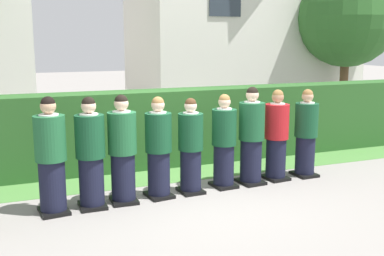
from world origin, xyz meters
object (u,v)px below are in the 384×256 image
student_front_row_1 (91,156)px  student_front_row_4 (191,148)px  student_front_row_0 (51,158)px  student_front_row_2 (123,152)px  student_front_row_6 (251,138)px  student_front_row_5 (224,143)px  student_in_red_blazer (276,137)px  student_front_row_3 (158,150)px  student_front_row_8 (306,135)px

student_front_row_1 → student_front_row_4: (1.60, 0.10, -0.05)m
student_front_row_0 → student_front_row_2: (1.04, 0.08, -0.01)m
student_front_row_2 → student_front_row_6: bearing=3.2°
student_front_row_2 → student_front_row_5: size_ratio=1.05×
student_in_red_blazer → student_front_row_3: bearing=-176.1°
student_front_row_4 → student_front_row_8: bearing=2.9°
student_front_row_4 → student_front_row_5: student_front_row_5 is taller
student_in_red_blazer → student_front_row_8: bearing=-1.2°
student_front_row_0 → student_front_row_8: size_ratio=1.06×
student_front_row_1 → student_front_row_8: (3.86, 0.22, -0.03)m
student_front_row_2 → student_front_row_8: 3.38m
student_front_row_1 → student_in_red_blazer: 3.27m
student_front_row_0 → student_front_row_2: 1.04m
student_front_row_3 → student_front_row_6: 1.68m
student_front_row_4 → student_in_red_blazer: student_in_red_blazer is taller
student_front_row_6 → student_front_row_8: size_ratio=1.05×
student_front_row_3 → student_front_row_1: bearing=-175.7°
student_front_row_0 → student_front_row_3: size_ratio=1.06×
student_front_row_5 → student_in_red_blazer: (1.04, 0.06, 0.01)m
student_front_row_3 → student_front_row_5: student_front_row_3 is taller
student_front_row_2 → student_front_row_6: 2.25m
student_front_row_1 → student_front_row_4: 1.60m
student_front_row_2 → student_front_row_5: bearing=4.0°
student_front_row_5 → student_in_red_blazer: 1.04m
student_front_row_0 → student_front_row_1: (0.55, 0.03, -0.02)m
student_front_row_5 → student_front_row_8: student_front_row_8 is taller
student_front_row_1 → student_front_row_2: (0.48, 0.05, 0.00)m
student_front_row_1 → student_front_row_3: bearing=4.3°
student_front_row_0 → student_front_row_8: 4.42m
student_in_red_blazer → student_front_row_1: bearing=-176.0°
student_front_row_4 → student_in_red_blazer: 1.67m
student_front_row_3 → student_in_red_blazer: (2.21, 0.15, 0.00)m
student_front_row_0 → student_front_row_2: bearing=4.5°
student_front_row_4 → student_front_row_5: size_ratio=0.98×
student_front_row_4 → student_in_red_blazer: (1.66, 0.13, 0.03)m
student_front_row_1 → student_front_row_5: size_ratio=1.05×
student_front_row_2 → student_in_red_blazer: (2.78, 0.18, -0.03)m
student_front_row_3 → student_front_row_5: 1.17m
student_front_row_1 → student_front_row_8: bearing=3.2°
student_front_row_3 → student_front_row_4: (0.54, 0.02, -0.02)m
student_in_red_blazer → student_front_row_6: bearing=-174.4°
student_front_row_0 → student_front_row_1: student_front_row_0 is taller
student_in_red_blazer → student_front_row_2: bearing=-176.3°
student_front_row_1 → student_front_row_6: student_front_row_6 is taller
student_front_row_0 → student_in_red_blazer: student_front_row_0 is taller
student_in_red_blazer → student_front_row_8: (0.60, -0.01, -0.01)m
student_front_row_5 → student_front_row_8: bearing=1.5°
student_front_row_4 → student_front_row_5: 0.63m
student_front_row_2 → student_front_row_8: (3.38, 0.17, -0.03)m
student_front_row_0 → student_front_row_1: bearing=3.2°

